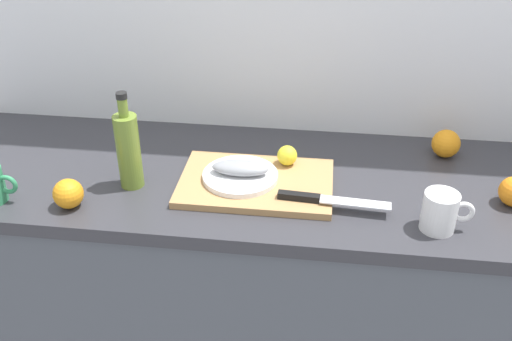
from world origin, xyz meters
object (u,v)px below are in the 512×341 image
(orange_0, at_px, (68,194))
(white_plate, at_px, (240,176))
(chef_knife, at_px, (319,199))
(lemon_0, at_px, (287,155))
(fish_fillet, at_px, (240,168))
(olive_oil_bottle, at_px, (128,149))
(coffee_mug_2, at_px, (441,212))
(cutting_board, at_px, (256,183))

(orange_0, bearing_deg, white_plate, 20.72)
(chef_knife, bearing_deg, orange_0, -169.41)
(chef_knife, relative_size, orange_0, 3.72)
(lemon_0, bearing_deg, white_plate, -142.60)
(fish_fillet, distance_m, olive_oil_bottle, 0.30)
(chef_knife, bearing_deg, coffee_mug_2, -5.90)
(fish_fillet, xyz_separation_m, olive_oil_bottle, (-0.29, -0.04, 0.06))
(orange_0, bearing_deg, olive_oil_bottle, 43.34)
(lemon_0, xyz_separation_m, olive_oil_bottle, (-0.42, -0.13, 0.06))
(fish_fillet, xyz_separation_m, lemon_0, (0.12, 0.09, -0.00))
(chef_knife, height_order, lemon_0, lemon_0)
(cutting_board, height_order, white_plate, white_plate)
(cutting_board, xyz_separation_m, chef_knife, (0.17, -0.08, 0.02))
(white_plate, distance_m, fish_fillet, 0.03)
(white_plate, bearing_deg, olive_oil_bottle, -172.57)
(fish_fillet, bearing_deg, lemon_0, 37.40)
(fish_fillet, height_order, lemon_0, lemon_0)
(lemon_0, height_order, coffee_mug_2, coffee_mug_2)
(white_plate, height_order, chef_knife, chef_knife)
(cutting_board, relative_size, orange_0, 5.32)
(cutting_board, height_order, fish_fillet, fish_fillet)
(orange_0, bearing_deg, fish_fillet, 20.72)
(fish_fillet, bearing_deg, olive_oil_bottle, -172.57)
(cutting_board, distance_m, white_plate, 0.05)
(white_plate, bearing_deg, chef_knife, -21.70)
(coffee_mug_2, bearing_deg, orange_0, -178.69)
(lemon_0, distance_m, olive_oil_bottle, 0.44)
(cutting_board, relative_size, olive_oil_bottle, 1.52)
(white_plate, xyz_separation_m, chef_knife, (0.22, -0.09, 0.00))
(fish_fillet, relative_size, lemon_0, 2.72)
(chef_knife, bearing_deg, cutting_board, 158.37)
(chef_knife, xyz_separation_m, olive_oil_bottle, (-0.51, 0.05, 0.08))
(cutting_board, bearing_deg, olive_oil_bottle, -174.00)
(white_plate, height_order, coffee_mug_2, coffee_mug_2)
(lemon_0, bearing_deg, coffee_mug_2, -30.59)
(cutting_board, bearing_deg, lemon_0, 51.04)
(fish_fillet, bearing_deg, orange_0, -159.28)
(lemon_0, relative_size, coffee_mug_2, 0.46)
(cutting_board, xyz_separation_m, white_plate, (-0.04, 0.00, 0.02))
(fish_fillet, height_order, chef_knife, fish_fillet)
(lemon_0, relative_size, orange_0, 0.73)
(fish_fillet, bearing_deg, cutting_board, -3.65)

